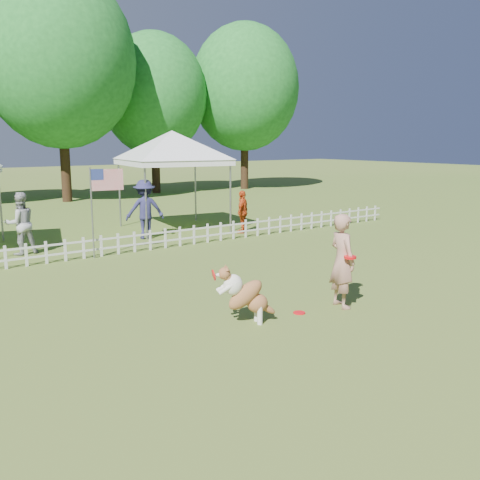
{
  "coord_description": "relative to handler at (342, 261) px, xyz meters",
  "views": [
    {
      "loc": [
        -6.21,
        -6.97,
        3.18
      ],
      "look_at": [
        0.35,
        2.0,
        1.1
      ],
      "focal_mm": 40.0,
      "sensor_mm": 36.0,
      "label": 1
    }
  ],
  "objects": [
    {
      "name": "flag_pole",
      "position": [
        -2.25,
        6.99,
        0.33
      ],
      "size": [
        0.95,
        0.22,
        2.47
      ],
      "primitive_type": null,
      "rotation": [
        0.0,
        0.0,
        -0.13
      ],
      "color": "gray",
      "rests_on": "ground"
    },
    {
      "name": "frisbee_on_turf",
      "position": [
        -0.93,
        0.17,
        -0.9
      ],
      "size": [
        0.28,
        0.28,
        0.02
      ],
      "primitive_type": "cylinder",
      "rotation": [
        0.0,
        0.0,
        0.27
      ],
      "color": "red",
      "rests_on": "ground"
    },
    {
      "name": "tree_center_right",
      "position": [
        1.75,
        21.09,
        5.39
      ],
      "size": [
        7.6,
        7.6,
        12.6
      ],
      "primitive_type": null,
      "color": "#1C6323",
      "rests_on": "ground"
    },
    {
      "name": "canopy_tent_right",
      "position": [
        1.92,
        10.0,
        0.81
      ],
      "size": [
        3.76,
        3.76,
        3.44
      ],
      "primitive_type": null,
      "rotation": [
        0.0,
        0.0,
        -0.14
      ],
      "color": "white",
      "rests_on": "ground"
    },
    {
      "name": "spectator_b",
      "position": [
        0.24,
        8.9,
        0.05
      ],
      "size": [
        1.39,
        1.02,
        1.93
      ],
      "primitive_type": "imported",
      "rotation": [
        0.0,
        0.0,
        2.87
      ],
      "color": "#25254F",
      "rests_on": "ground"
    },
    {
      "name": "spectator_c",
      "position": [
        3.46,
        7.89,
        -0.17
      ],
      "size": [
        0.92,
        0.8,
        1.48
      ],
      "primitive_type": "imported",
      "rotation": [
        0.0,
        0.0,
        3.76
      ],
      "color": "#C34217",
      "rests_on": "ground"
    },
    {
      "name": "handler",
      "position": [
        0.0,
        0.0,
        0.0
      ],
      "size": [
        0.57,
        0.74,
        1.82
      ],
      "primitive_type": "imported",
      "rotation": [
        0.0,
        0.0,
        1.35
      ],
      "color": "#AD7967",
      "rests_on": "ground"
    },
    {
      "name": "dog",
      "position": [
        -2.07,
        0.29,
        -0.38
      ],
      "size": [
        1.08,
        0.68,
        1.06
      ],
      "primitive_type": null,
      "rotation": [
        0.0,
        0.0,
        -0.37
      ],
      "color": "brown",
      "rests_on": "ground"
    },
    {
      "name": "ground",
      "position": [
        -1.25,
        0.09,
        -0.91
      ],
      "size": [
        120.0,
        120.0,
        0.0
      ],
      "primitive_type": "plane",
      "color": "#406620",
      "rests_on": "ground"
    },
    {
      "name": "picket_fence",
      "position": [
        -1.25,
        7.09,
        -0.61
      ],
      "size": [
        22.0,
        0.08,
        0.6
      ],
      "primitive_type": null,
      "color": "silver",
      "rests_on": "ground"
    },
    {
      "name": "tree_far_right",
      "position": [
        13.75,
        21.59,
        4.79
      ],
      "size": [
        7.0,
        7.0,
        11.4
      ],
      "primitive_type": null,
      "color": "#1C6323",
      "rests_on": "ground"
    },
    {
      "name": "tree_right",
      "position": [
        7.75,
        22.59,
        4.29
      ],
      "size": [
        6.2,
        6.2,
        10.4
      ],
      "primitive_type": null,
      "color": "#1C6323",
      "rests_on": "ground"
    },
    {
      "name": "spectator_a",
      "position": [
        -3.7,
        8.69,
        -0.03
      ],
      "size": [
        0.9,
        0.73,
        1.76
      ],
      "primitive_type": "imported",
      "rotation": [
        0.0,
        0.0,
        3.22
      ],
      "color": "#A4A5A9",
      "rests_on": "ground"
    }
  ]
}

